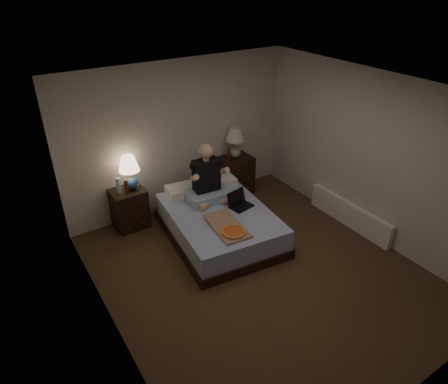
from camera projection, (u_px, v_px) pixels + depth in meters
floor at (259, 272)px, 5.54m from camera, size 4.00×4.50×0.00m
ceiling at (269, 94)px, 4.30m from camera, size 4.00×4.50×0.00m
wall_back at (180, 137)px, 6.56m from camera, size 4.00×0.00×2.50m
wall_front at (432, 309)px, 3.28m from camera, size 4.00×0.00×2.50m
wall_left at (105, 249)px, 3.98m from camera, size 0.00×4.50×2.50m
wall_right at (371, 157)px, 5.87m from camera, size 0.00×4.50×2.50m
bed at (220, 224)px, 6.14m from camera, size 1.61×2.03×0.47m
nightstand_left at (129, 208)px, 6.37m from camera, size 0.52×0.47×0.66m
nightstand_right at (235, 175)px, 7.33m from camera, size 0.56×0.51×0.72m
lamp_left at (130, 173)px, 6.11m from camera, size 0.40×0.40×0.56m
lamp_right at (235, 143)px, 7.00m from camera, size 0.38×0.38×0.56m
water_bottle at (118, 185)px, 6.08m from camera, size 0.07×0.07×0.25m
soda_can at (137, 187)px, 6.19m from camera, size 0.07×0.07×0.10m
beer_bottle_left at (126, 186)px, 6.08m from camera, size 0.06×0.06×0.23m
beer_bottle_right at (229, 154)px, 7.00m from camera, size 0.06×0.06×0.23m
person at (208, 174)px, 6.10m from camera, size 0.71×0.58×0.93m
laptop at (242, 200)px, 6.08m from camera, size 0.39×0.34×0.24m
pizza_box at (233, 232)px, 5.49m from camera, size 0.47×0.79×0.08m
radiator at (349, 214)px, 6.46m from camera, size 0.10×1.60×0.40m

